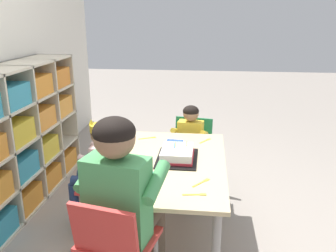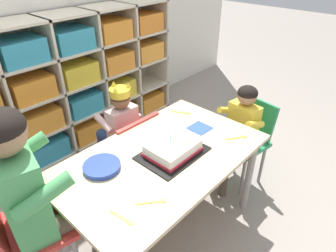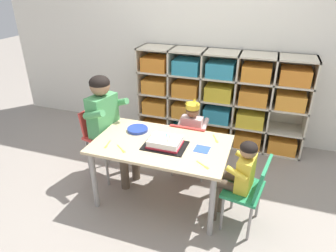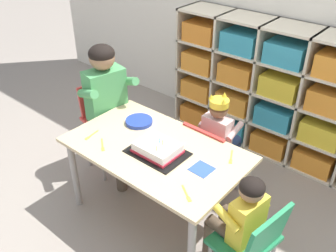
# 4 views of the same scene
# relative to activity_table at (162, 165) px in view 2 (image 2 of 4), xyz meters

# --- Properties ---
(ground) EXTENTS (16.00, 16.00, 0.00)m
(ground) POSITION_rel_activity_table_xyz_m (0.00, 0.00, -0.53)
(ground) COLOR gray
(storage_cubby_shelf) EXTENTS (2.03, 0.36, 1.15)m
(storage_cubby_shelf) POSITION_rel_activity_table_xyz_m (0.25, 1.30, 0.02)
(storage_cubby_shelf) COLOR beige
(storage_cubby_shelf) RESTS_ON ground
(activity_table) EXTENTS (1.18, 0.71, 0.61)m
(activity_table) POSITION_rel_activity_table_xyz_m (0.00, 0.00, 0.00)
(activity_table) COLOR #D1B789
(activity_table) RESTS_ON ground
(classroom_chair_blue) EXTENTS (0.39, 0.34, 0.62)m
(classroom_chair_blue) POSITION_rel_activity_table_xyz_m (0.14, 0.45, -0.15)
(classroom_chair_blue) COLOR red
(classroom_chair_blue) RESTS_ON ground
(child_with_crown) EXTENTS (0.30, 0.31, 0.83)m
(child_with_crown) POSITION_rel_activity_table_xyz_m (0.14, 0.56, -0.01)
(child_with_crown) COLOR beige
(child_with_crown) RESTS_ON ground
(classroom_chair_adult_side) EXTENTS (0.39, 0.41, 0.74)m
(classroom_chair_adult_side) POSITION_rel_activity_table_xyz_m (-0.72, 0.19, -0.06)
(classroom_chair_adult_side) COLOR red
(classroom_chair_adult_side) RESTS_ON ground
(adult_helper_seated) EXTENTS (0.46, 0.45, 1.10)m
(adult_helper_seated) POSITION_rel_activity_table_xyz_m (-0.61, 0.17, 0.15)
(adult_helper_seated) COLOR #4C9E5B
(adult_helper_seated) RESTS_ON ground
(classroom_chair_guest_side) EXTENTS (0.36, 0.40, 0.65)m
(classroom_chair_guest_side) POSITION_rel_activity_table_xyz_m (0.79, -0.10, -0.14)
(classroom_chair_guest_side) COLOR #238451
(classroom_chair_guest_side) RESTS_ON ground
(guest_at_table_side) EXTENTS (0.32, 0.32, 0.80)m
(guest_at_table_side) POSITION_rel_activity_table_xyz_m (0.69, -0.08, -0.02)
(guest_at_table_side) COLOR yellow
(guest_at_table_side) RESTS_ON ground
(birthday_cake_on_tray) EXTENTS (0.37, 0.27, 0.11)m
(birthday_cake_on_tray) POSITION_rel_activity_table_xyz_m (0.05, -0.04, 0.10)
(birthday_cake_on_tray) COLOR black
(birthday_cake_on_tray) RESTS_ON activity_table
(paper_plate_stack) EXTENTS (0.19, 0.19, 0.03)m
(paper_plate_stack) POSITION_rel_activity_table_xyz_m (-0.29, 0.15, 0.09)
(paper_plate_stack) COLOR #233DA3
(paper_plate_stack) RESTS_ON activity_table
(paper_napkin_square) EXTENTS (0.13, 0.13, 0.00)m
(paper_napkin_square) POSITION_rel_activity_table_xyz_m (0.36, 0.01, 0.07)
(paper_napkin_square) COLOR #3356B7
(paper_napkin_square) RESTS_ON activity_table
(fork_at_table_front_edge) EXTENTS (0.08, 0.13, 0.00)m
(fork_at_table_front_edge) POSITION_rel_activity_table_xyz_m (0.44, 0.22, 0.08)
(fork_at_table_front_edge) COLOR yellow
(fork_at_table_front_edge) RESTS_ON activity_table
(fork_by_napkin) EXTENTS (0.03, 0.13, 0.00)m
(fork_by_napkin) POSITION_rel_activity_table_xyz_m (-0.43, -0.18, 0.08)
(fork_by_napkin) COLOR yellow
(fork_by_napkin) RESTS_ON activity_table
(fork_scattered_mid_table) EXTENTS (0.12, 0.09, 0.00)m
(fork_scattered_mid_table) POSITION_rel_activity_table_xyz_m (0.43, -0.22, 0.08)
(fork_scattered_mid_table) COLOR yellow
(fork_scattered_mid_table) RESTS_ON activity_table
(fork_near_cake_tray) EXTENTS (0.12, 0.10, 0.00)m
(fork_near_cake_tray) POSITION_rel_activity_table_xyz_m (-0.28, -0.21, 0.08)
(fork_near_cake_tray) COLOR yellow
(fork_near_cake_tray) RESTS_ON activity_table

